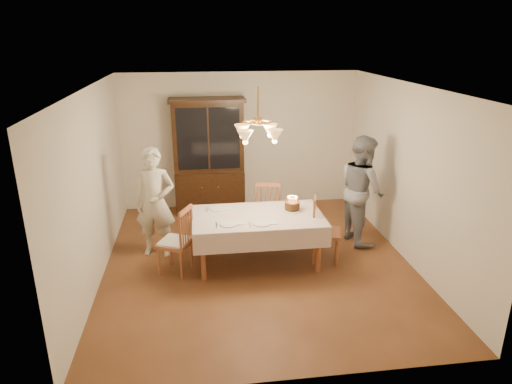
{
  "coord_description": "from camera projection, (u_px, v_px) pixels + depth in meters",
  "views": [
    {
      "loc": [
        -0.85,
        -6.1,
        3.28
      ],
      "look_at": [
        0.0,
        0.2,
        1.05
      ],
      "focal_mm": 32.0,
      "sensor_mm": 36.0,
      "label": 1
    }
  ],
  "objects": [
    {
      "name": "birthday_cake",
      "position": [
        292.0,
        206.0,
        6.81
      ],
      "size": [
        0.3,
        0.3,
        0.22
      ],
      "color": "white",
      "rests_on": "dining_table"
    },
    {
      "name": "chair_left_end",
      "position": [
        175.0,
        243.0,
        6.47
      ],
      "size": [
        0.57,
        0.57,
        1.0
      ],
      "color": "brown",
      "rests_on": "ground"
    },
    {
      "name": "china_hutch",
      "position": [
        209.0,
        158.0,
        8.58
      ],
      "size": [
        1.38,
        0.54,
        2.16
      ],
      "color": "black",
      "rests_on": "ground"
    },
    {
      "name": "room_shell",
      "position": [
        258.0,
        161.0,
        6.37
      ],
      "size": [
        5.0,
        5.0,
        5.0
      ],
      "color": "white",
      "rests_on": "ground"
    },
    {
      "name": "chair_far_side",
      "position": [
        267.0,
        211.0,
        7.65
      ],
      "size": [
        0.5,
        0.48,
        1.0
      ],
      "color": "brown",
      "rests_on": "ground"
    },
    {
      "name": "elderly_woman",
      "position": [
        155.0,
        203.0,
        6.89
      ],
      "size": [
        0.68,
        0.51,
        1.7
      ],
      "primitive_type": "imported",
      "rotation": [
        0.0,
        0.0,
        -0.18
      ],
      "color": "beige",
      "rests_on": "ground"
    },
    {
      "name": "place_setting_near_right",
      "position": [
        263.0,
        223.0,
        6.35
      ],
      "size": [
        0.39,
        0.24,
        0.02
      ],
      "color": "white",
      "rests_on": "dining_table"
    },
    {
      "name": "place_setting_near_left",
      "position": [
        230.0,
        224.0,
        6.33
      ],
      "size": [
        0.4,
        0.25,
        0.02
      ],
      "color": "white",
      "rests_on": "dining_table"
    },
    {
      "name": "dining_table",
      "position": [
        258.0,
        220.0,
        6.67
      ],
      "size": [
        1.9,
        1.1,
        0.76
      ],
      "color": "brown",
      "rests_on": "ground"
    },
    {
      "name": "ground",
      "position": [
        258.0,
        262.0,
        6.9
      ],
      "size": [
        5.0,
        5.0,
        0.0
      ],
      "primitive_type": "plane",
      "color": "#5C321A",
      "rests_on": "ground"
    },
    {
      "name": "place_setting_far_left",
      "position": [
        219.0,
        209.0,
        6.87
      ],
      "size": [
        0.38,
        0.23,
        0.02
      ],
      "color": "white",
      "rests_on": "dining_table"
    },
    {
      "name": "chair_right_end",
      "position": [
        325.0,
        233.0,
        6.82
      ],
      "size": [
        0.53,
        0.54,
        1.0
      ],
      "color": "brown",
      "rests_on": "ground"
    },
    {
      "name": "chandelier",
      "position": [
        258.0,
        133.0,
        6.24
      ],
      "size": [
        0.62,
        0.62,
        0.73
      ],
      "color": "#BF8C3F",
      "rests_on": "ground"
    },
    {
      "name": "adult_in_grey",
      "position": [
        362.0,
        189.0,
        7.35
      ],
      "size": [
        0.79,
        0.95,
        1.77
      ],
      "primitive_type": "imported",
      "rotation": [
        0.0,
        0.0,
        1.72
      ],
      "color": "slate",
      "rests_on": "ground"
    }
  ]
}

